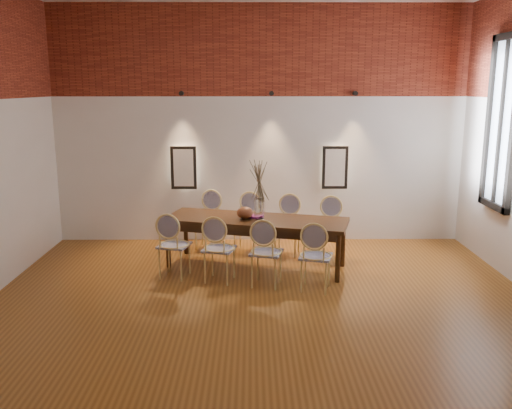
{
  "coord_description": "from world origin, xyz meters",
  "views": [
    {
      "loc": [
        -0.14,
        -5.78,
        2.67
      ],
      "look_at": [
        -0.07,
        1.61,
        1.05
      ],
      "focal_mm": 38.0,
      "sensor_mm": 36.0,
      "label": 1
    }
  ],
  "objects_px": {
    "chair_near_b": "(219,249)",
    "chair_far_a": "(208,221)",
    "chair_far_d": "(329,229)",
    "vase": "(259,209)",
    "bowl": "(245,213)",
    "book": "(251,216)",
    "dining_table": "(256,243)",
    "chair_near_c": "(266,252)",
    "chair_near_d": "(316,256)",
    "chair_far_b": "(247,224)",
    "chair_near_a": "(174,245)",
    "chair_far_c": "(287,226)"
  },
  "relations": [
    {
      "from": "book",
      "to": "dining_table",
      "type": "bearing_deg",
      "value": -51.6
    },
    {
      "from": "book",
      "to": "chair_near_c",
      "type": "bearing_deg",
      "value": -76.5
    },
    {
      "from": "chair_near_d",
      "to": "bowl",
      "type": "distance_m",
      "value": 1.39
    },
    {
      "from": "chair_near_c",
      "to": "chair_near_a",
      "type": "bearing_deg",
      "value": 180.0
    },
    {
      "from": "chair_far_b",
      "to": "chair_near_a",
      "type": "bearing_deg",
      "value": 64.74
    },
    {
      "from": "chair_near_b",
      "to": "chair_far_a",
      "type": "relative_size",
      "value": 1.0
    },
    {
      "from": "chair_far_b",
      "to": "chair_far_c",
      "type": "relative_size",
      "value": 1.0
    },
    {
      "from": "chair_far_c",
      "to": "vase",
      "type": "bearing_deg",
      "value": 68.24
    },
    {
      "from": "chair_far_a",
      "to": "chair_far_c",
      "type": "xyz_separation_m",
      "value": [
        1.3,
        -0.35,
        0.0
      ]
    },
    {
      "from": "dining_table",
      "to": "chair_near_b",
      "type": "height_order",
      "value": "chair_near_b"
    },
    {
      "from": "chair_near_b",
      "to": "dining_table",
      "type": "bearing_deg",
      "value": 64.74
    },
    {
      "from": "vase",
      "to": "bowl",
      "type": "xyz_separation_m",
      "value": [
        -0.21,
        0.01,
        -0.06
      ]
    },
    {
      "from": "bowl",
      "to": "chair_far_b",
      "type": "bearing_deg",
      "value": 88.4
    },
    {
      "from": "chair_far_d",
      "to": "book",
      "type": "distance_m",
      "value": 1.31
    },
    {
      "from": "chair_near_b",
      "to": "chair_near_d",
      "type": "relative_size",
      "value": 1.0
    },
    {
      "from": "chair_near_d",
      "to": "chair_far_a",
      "type": "bearing_deg",
      "value": 144.76
    },
    {
      "from": "chair_near_a",
      "to": "chair_near_b",
      "type": "height_order",
      "value": "same"
    },
    {
      "from": "dining_table",
      "to": "chair_far_b",
      "type": "bearing_deg",
      "value": 115.26
    },
    {
      "from": "book",
      "to": "chair_far_c",
      "type": "bearing_deg",
      "value": 41.65
    },
    {
      "from": "chair_near_b",
      "to": "chair_far_b",
      "type": "relative_size",
      "value": 1.0
    },
    {
      "from": "vase",
      "to": "chair_near_b",
      "type": "bearing_deg",
      "value": -133.69
    },
    {
      "from": "chair_near_a",
      "to": "vase",
      "type": "height_order",
      "value": "vase"
    },
    {
      "from": "chair_near_d",
      "to": "vase",
      "type": "bearing_deg",
      "value": 143.33
    },
    {
      "from": "chair_near_d",
      "to": "book",
      "type": "height_order",
      "value": "chair_near_d"
    },
    {
      "from": "chair_far_d",
      "to": "book",
      "type": "bearing_deg",
      "value": 30.56
    },
    {
      "from": "dining_table",
      "to": "chair_near_d",
      "type": "distance_m",
      "value": 1.24
    },
    {
      "from": "vase",
      "to": "chair_near_c",
      "type": "bearing_deg",
      "value": -83.35
    },
    {
      "from": "chair_near_a",
      "to": "chair_near_d",
      "type": "height_order",
      "value": "same"
    },
    {
      "from": "chair_far_b",
      "to": "book",
      "type": "xyz_separation_m",
      "value": [
        0.07,
        -0.69,
        0.3
      ]
    },
    {
      "from": "chair_near_c",
      "to": "chair_far_a",
      "type": "bearing_deg",
      "value": 133.34
    },
    {
      "from": "chair_near_a",
      "to": "vase",
      "type": "xyz_separation_m",
      "value": [
        1.21,
        0.41,
        0.43
      ]
    },
    {
      "from": "chair_far_d",
      "to": "book",
      "type": "xyz_separation_m",
      "value": [
        -1.23,
        -0.34,
        0.3
      ]
    },
    {
      "from": "chair_near_d",
      "to": "book",
      "type": "relative_size",
      "value": 3.62
    },
    {
      "from": "chair_near_b",
      "to": "bowl",
      "type": "bearing_deg",
      "value": 74.53
    },
    {
      "from": "chair_near_b",
      "to": "chair_far_c",
      "type": "xyz_separation_m",
      "value": [
        1.02,
        1.2,
        0.0
      ]
    },
    {
      "from": "vase",
      "to": "book",
      "type": "distance_m",
      "value": 0.2
    },
    {
      "from": "chair_near_a",
      "to": "chair_far_d",
      "type": "distance_m",
      "value": 2.47
    },
    {
      "from": "chair_far_d",
      "to": "vase",
      "type": "relative_size",
      "value": 3.13
    },
    {
      "from": "chair_far_b",
      "to": "bowl",
      "type": "bearing_deg",
      "value": 103.52
    },
    {
      "from": "dining_table",
      "to": "chair_far_a",
      "type": "relative_size",
      "value": 2.86
    },
    {
      "from": "chair_near_d",
      "to": "vase",
      "type": "distance_m",
      "value": 1.27
    },
    {
      "from": "dining_table",
      "to": "chair_near_c",
      "type": "height_order",
      "value": "chair_near_c"
    },
    {
      "from": "chair_near_b",
      "to": "chair_far_b",
      "type": "bearing_deg",
      "value": 90.0
    },
    {
      "from": "chair_near_d",
      "to": "chair_far_d",
      "type": "distance_m",
      "value": 1.42
    },
    {
      "from": "chair_near_b",
      "to": "chair_near_c",
      "type": "relative_size",
      "value": 1.0
    },
    {
      "from": "chair_far_a",
      "to": "chair_far_b",
      "type": "bearing_deg",
      "value": -180.0
    },
    {
      "from": "chair_near_c",
      "to": "chair_far_a",
      "type": "height_order",
      "value": "same"
    },
    {
      "from": "chair_far_b",
      "to": "bowl",
      "type": "xyz_separation_m",
      "value": [
        -0.02,
        -0.78,
        0.37
      ]
    },
    {
      "from": "dining_table",
      "to": "chair_far_a",
      "type": "height_order",
      "value": "chair_far_a"
    },
    {
      "from": "chair_near_b",
      "to": "chair_far_d",
      "type": "relative_size",
      "value": 1.0
    }
  ]
}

